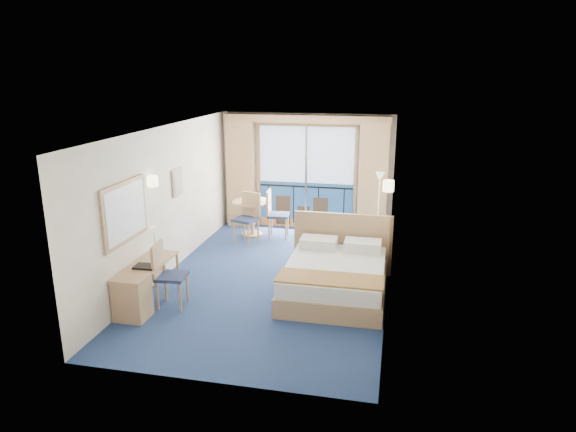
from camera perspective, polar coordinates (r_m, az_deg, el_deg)
The scene contains 22 objects.
floor at distance 9.35m, azimuth -1.55°, elevation -7.01°, with size 6.50×6.50×0.00m, color navy.
room_walls at distance 8.81m, azimuth -1.64°, elevation 3.69°, with size 4.04×6.54×2.72m.
balcony_door at distance 12.02m, azimuth 1.99°, elevation 3.95°, with size 2.36×0.03×2.52m.
curtain_left at distance 12.21m, azimuth -5.29°, elevation 4.71°, with size 0.65×0.22×2.55m, color tan.
curtain_right at distance 11.68m, azimuth 9.43°, elevation 4.04°, with size 0.65×0.22×2.55m, color tan.
pelmet at distance 11.69m, azimuth 1.99°, elevation 10.73°, with size 3.80×0.25×0.18m, color tan.
mirror at distance 8.22m, azimuth -17.65°, elevation 0.40°, with size 0.05×1.25×0.95m.
wall_print at distance 9.90m, azimuth -12.18°, elevation 3.66°, with size 0.04×0.42×0.52m.
sconce_left at distance 8.91m, azimuth -14.82°, elevation 3.78°, with size 0.18×0.18×0.18m, color #FFEAB2.
sconce_right at distance 8.40m, azimuth 11.09°, elevation 3.30°, with size 0.18×0.18×0.18m, color #FFEAB2.
bed at distance 8.69m, azimuth 5.30°, elevation -6.66°, with size 1.80×2.14×1.13m.
nightstand at distance 9.79m, azimuth 9.70°, elevation -4.35°, with size 0.44×0.42×0.57m, color #9E8154.
phone at distance 9.70m, azimuth 9.66°, elevation -2.47°, with size 0.20×0.15×0.09m, color white.
armchair at distance 10.51m, azimuth 7.83°, elevation -2.68°, with size 0.67×0.69×0.63m, color #494E59.
floor_lamp at distance 11.25m, azimuth 10.12°, elevation 2.93°, with size 0.21×0.21×1.53m.
desk at distance 8.25m, azimuth -16.59°, elevation -8.13°, with size 0.50×1.44×0.68m.
desk_chair at distance 8.36m, azimuth -13.43°, elevation -5.97°, with size 0.50×0.49×1.04m.
folder at distance 8.34m, azimuth -15.57°, elevation -5.41°, with size 0.33×0.25×0.03m, color black.
desk_lamp at distance 8.87m, azimuth -14.68°, elevation -1.95°, with size 0.12×0.12×0.43m.
round_table at distance 11.62m, azimuth -4.03°, elevation 0.75°, with size 0.88×0.88×0.80m.
table_chair_a at distance 11.45m, azimuth -1.53°, elevation 0.56°, with size 0.51×0.50×1.07m.
table_chair_b at distance 11.20m, azimuth -4.44°, elevation 0.18°, with size 0.59×0.59×1.08m.
Camera 1 is at (2.05, -8.36, 3.66)m, focal length 32.00 mm.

